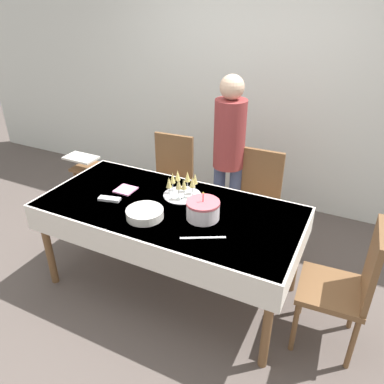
{
  "coord_description": "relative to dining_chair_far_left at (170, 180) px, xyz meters",
  "views": [
    {
      "loc": [
        1.22,
        -2.07,
        2.19
      ],
      "look_at": [
        0.15,
        0.08,
        0.89
      ],
      "focal_mm": 35.0,
      "sensor_mm": 36.0,
      "label": 1
    }
  ],
  "objects": [
    {
      "name": "dining_chair_far_left",
      "position": [
        0.0,
        0.0,
        0.0
      ],
      "size": [
        0.45,
        0.45,
        0.97
      ],
      "color": "brown",
      "rests_on": "ground_plane"
    },
    {
      "name": "person_standing",
      "position": [
        0.57,
        0.08,
        0.42
      ],
      "size": [
        0.28,
        0.28,
        1.59
      ],
      "color": "#3F4C72",
      "rests_on": "ground_plane"
    },
    {
      "name": "wall_back",
      "position": [
        0.44,
        1.0,
        0.81
      ],
      "size": [
        8.0,
        0.05,
        2.7
      ],
      "color": "silver",
      "rests_on": "ground_plane"
    },
    {
      "name": "birthday_cake",
      "position": [
        0.74,
        -0.83,
        0.3
      ],
      "size": [
        0.24,
        0.24,
        0.21
      ],
      "color": "white",
      "rests_on": "dining_table"
    },
    {
      "name": "dining_chair_far_right",
      "position": [
        0.88,
        0.0,
        0.0
      ],
      "size": [
        0.43,
        0.43,
        0.97
      ],
      "color": "brown",
      "rests_on": "ground_plane"
    },
    {
      "name": "high_chair",
      "position": [
        -0.89,
        -0.17,
        -0.05
      ],
      "size": [
        0.33,
        0.35,
        0.71
      ],
      "color": "brown",
      "rests_on": "ground_plane"
    },
    {
      "name": "champagne_tray",
      "position": [
        0.45,
        -0.6,
        0.33
      ],
      "size": [
        0.3,
        0.3,
        0.18
      ],
      "color": "silver",
      "rests_on": "dining_table"
    },
    {
      "name": "ground_plane",
      "position": [
        0.44,
        -0.79,
        -0.54
      ],
      "size": [
        12.0,
        12.0,
        0.0
      ],
      "primitive_type": "plane",
      "color": "#564C47"
    },
    {
      "name": "cake_knife",
      "position": [
        0.84,
        -1.04,
        0.24
      ],
      "size": [
        0.27,
        0.16,
        0.0
      ],
      "color": "silver",
      "rests_on": "dining_table"
    },
    {
      "name": "fork_pile",
      "position": [
        -0.01,
        -0.91,
        0.24
      ],
      "size": [
        0.18,
        0.1,
        0.02
      ],
      "color": "silver",
      "rests_on": "dining_table"
    },
    {
      "name": "dining_chair_right_end",
      "position": [
        1.75,
        -0.79,
        0.0
      ],
      "size": [
        0.44,
        0.44,
        0.97
      ],
      "color": "brown",
      "rests_on": "ground_plane"
    },
    {
      "name": "plate_stack_main",
      "position": [
        0.37,
        -1.0,
        0.26
      ],
      "size": [
        0.27,
        0.27,
        0.06
      ],
      "color": "silver",
      "rests_on": "dining_table"
    },
    {
      "name": "dining_table",
      "position": [
        0.44,
        -0.79,
        0.13
      ],
      "size": [
        1.97,
        0.94,
        0.77
      ],
      "color": "silver",
      "rests_on": "ground_plane"
    },
    {
      "name": "napkin_pile",
      "position": [
        0.01,
        -0.73,
        0.24
      ],
      "size": [
        0.15,
        0.15,
        0.01
      ],
      "color": "pink",
      "rests_on": "dining_table"
    }
  ]
}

